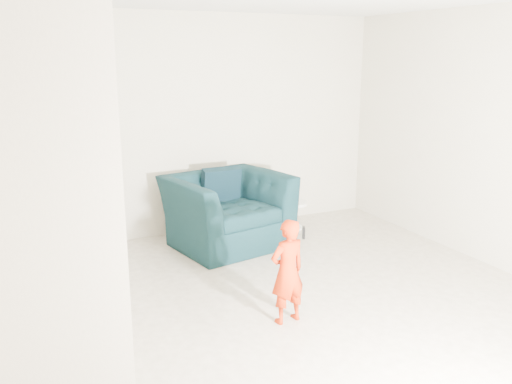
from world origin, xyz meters
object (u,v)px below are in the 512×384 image
side_table (293,211)px  staircase (30,229)px  armchair (228,211)px  toddler (287,271)px

side_table → staircase: 3.70m
armchair → side_table: 1.04m
side_table → staircase: staircase is taller
toddler → staircase: (-1.91, 0.47, 0.50)m
toddler → side_table: (1.28, 2.21, -0.21)m
armchair → staircase: 2.72m
staircase → toddler: bearing=-13.9°
armchair → toddler: 2.01m
armchair → staircase: (-2.19, -1.52, 0.53)m
toddler → staircase: bearing=-22.1°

